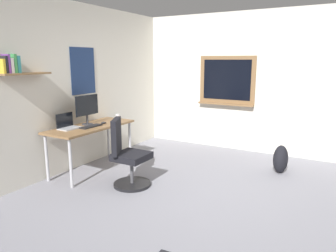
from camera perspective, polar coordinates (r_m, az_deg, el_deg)
The scene contains 11 objects.
ground_plane at distance 4.12m, azimuth 8.08°, elevation -13.01°, with size 5.20×5.20×0.00m, color gray.
wall_back at distance 5.18m, azimuth -17.63°, elevation 6.61°, with size 5.00×0.30×2.60m.
wall_right at distance 6.11m, azimuth 16.94°, elevation 7.34°, with size 0.22×5.00×2.60m.
desk at distance 5.06m, azimuth -13.68°, elevation -0.76°, with size 1.46×0.60×0.73m.
office_chair at distance 4.41m, azimuth -7.40°, elevation -5.64°, with size 0.55×0.56×0.95m.
laptop at distance 4.91m, azimuth -17.60°, elevation 0.18°, with size 0.31×0.21×0.23m.
monitor_primary at distance 5.09m, azimuth -14.38°, elevation 3.23°, with size 0.46×0.17×0.46m.
keyboard at distance 4.94m, azimuth -13.68°, elevation -0.06°, with size 0.37×0.13×0.02m, color black.
computer_mouse at distance 5.14m, azimuth -11.54°, elevation 0.57°, with size 0.10×0.06×0.03m, color #262628.
coffee_mug at distance 5.48m, azimuth -9.04°, elevation 1.67°, with size 0.08×0.08×0.09m, color silver.
backpack at distance 5.23m, azimuth 19.60°, elevation -5.64°, with size 0.32×0.22×0.44m, color black.
Camera 1 is at (-3.49, -1.36, 1.72)m, focal length 33.85 mm.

